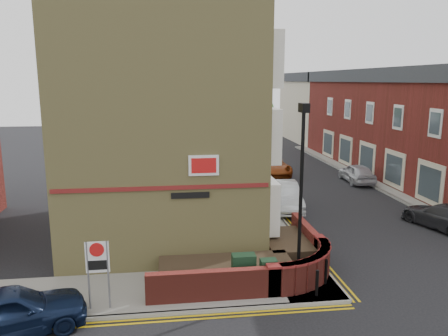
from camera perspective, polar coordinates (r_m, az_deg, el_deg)
ground at (r=14.61m, az=4.70°, el=-17.88°), size 120.00×120.00×0.00m
pavement_corner at (r=15.66m, az=-9.65°, el=-15.65°), size 13.00×3.00×0.12m
pavement_main at (r=29.70m, az=2.04°, el=-2.41°), size 2.00×32.00×0.12m
pavement_far at (r=30.76m, az=23.70°, el=-2.89°), size 4.00×40.00×0.12m
kerb_side at (r=14.33m, az=-9.87°, el=-18.37°), size 13.00×0.15×0.12m
kerb_main_near at (r=29.88m, az=3.93°, el=-2.34°), size 0.15×32.00×0.12m
kerb_main_far at (r=29.79m, az=20.40°, el=-3.09°), size 0.15×40.00×0.12m
yellow_lines_side at (r=14.15m, az=-9.90°, el=-19.06°), size 13.00×0.28×0.01m
yellow_lines_main at (r=29.94m, az=4.40°, el=-2.43°), size 0.28×32.00×0.01m
corner_building at (r=20.47m, az=-7.71°, el=8.74°), size 8.95×10.40×13.60m
garden_wall at (r=16.79m, az=2.87°, el=-13.77°), size 6.80×6.00×1.20m
lamppost at (r=14.82m, az=10.01°, el=-3.61°), size 0.25×0.50×6.30m
utility_cabinet_large at (r=15.37m, az=2.58°, el=-13.29°), size 0.80×0.45×1.20m
utility_cabinet_small at (r=15.27m, az=5.82°, el=-13.71°), size 0.55×0.40×1.10m
bollard_near at (r=15.19m, az=12.05°, el=-14.48°), size 0.11×0.11×0.90m
bollard_far at (r=16.07m, az=13.15°, el=-13.04°), size 0.11×0.11×0.90m
zone_sign at (r=14.24m, az=-16.18°, el=-11.77°), size 0.72×0.07×2.20m
far_terrace at (r=34.28m, az=22.97°, el=5.31°), size 5.40×30.40×8.00m
far_terrace_cream at (r=53.41m, az=11.56°, el=7.84°), size 5.40×12.40×8.00m
tree_near at (r=27.03m, az=2.79°, el=6.21°), size 3.64×3.65×6.70m
tree_mid at (r=34.88m, az=0.45°, el=8.20°), size 4.03×4.03×7.42m
tree_far at (r=42.82m, az=-1.03°, el=8.41°), size 3.81×3.81×7.00m
traffic_light_assembly at (r=38.05m, az=0.44°, el=4.81°), size 0.20×0.16×4.20m
navy_hatchback at (r=14.31m, az=-26.37°, el=-16.49°), size 4.57×3.05×1.45m
silver_car_near at (r=24.81m, az=7.73°, el=-3.60°), size 2.02×4.76×1.53m
red_car_main at (r=33.69m, az=6.05°, el=0.36°), size 2.53×5.30×1.46m
grey_car_far at (r=23.95m, az=26.74°, el=-5.65°), size 2.93×4.62×1.25m
silver_car_far at (r=32.37m, az=16.95°, el=-0.63°), size 1.83×4.06×1.36m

